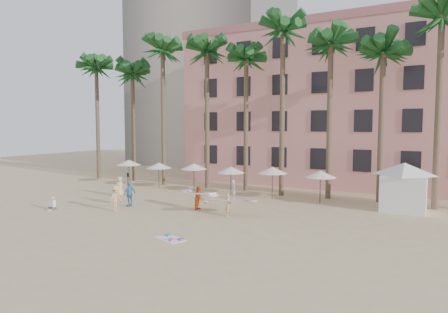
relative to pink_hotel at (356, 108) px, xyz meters
name	(u,v)px	position (x,y,z in m)	size (l,w,h in m)	color
ground	(148,228)	(-7.00, -26.00, -8.00)	(120.00, 120.00, 0.00)	#D1B789
pink_hotel	(356,108)	(0.00, 0.00, 0.00)	(35.00, 14.00, 16.00)	#DE9087
grey_tower	(213,8)	(-25.00, 12.00, 17.00)	(22.00, 18.00, 50.00)	#A89E8E
palm_row	(259,50)	(-6.49, -11.00, 4.97)	(44.40, 5.40, 16.30)	brown
umbrella_row	(212,168)	(-10.00, -13.50, -5.67)	(22.50, 2.70, 2.73)	#332B23
cabana	(404,182)	(6.04, -13.09, -5.93)	(4.57, 4.57, 3.50)	white
beach_towel	(171,238)	(-4.29, -27.24, -7.97)	(2.03, 1.55, 0.14)	white
carrier_yellow	(228,203)	(-4.22, -20.89, -7.09)	(3.12, 2.20, 1.56)	tan
carrier_white	(199,197)	(-7.17, -19.99, -7.07)	(2.84, 1.30, 1.74)	#E15317
beachgoers	(133,193)	(-12.53, -21.15, -7.08)	(9.92, 9.38, 1.93)	#DDC07C
paddle	(128,183)	(-14.58, -19.52, -6.59)	(0.18, 0.04, 2.23)	black
seated_man	(52,205)	(-16.50, -25.44, -7.68)	(0.41, 0.72, 0.93)	#3F3F4C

